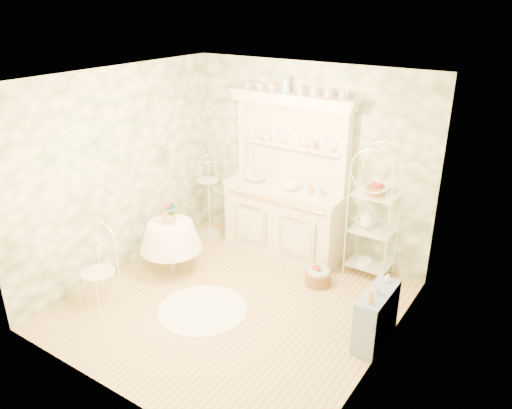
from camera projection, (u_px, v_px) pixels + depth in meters
The scene contains 22 objects.
floor at pixel (233, 304), 6.08m from camera, with size 3.60×3.60×0.00m, color tan.
ceiling at pixel (229, 79), 5.04m from camera, with size 3.60×3.60×0.00m, color white.
wall_left at pixel (120, 173), 6.48m from camera, with size 3.60×3.60×0.00m, color white.
wall_right at pixel (387, 244), 4.64m from camera, with size 3.60×3.60×0.00m, color white.
wall_back at pixel (308, 161), 6.94m from camera, with size 3.60×3.60×0.00m, color white.
wall_front at pixel (104, 271), 4.18m from camera, with size 3.60×3.60×0.00m, color white.
kitchen_dresser at pixel (285, 178), 6.91m from camera, with size 1.87×0.61×2.29m, color #FFEECE.
bakers_rack at pixel (373, 214), 6.42m from camera, with size 0.55×0.39×1.76m, color white.
side_shelf at pixel (376, 316), 5.34m from camera, with size 0.27×0.72×0.62m, color #7D93B8.
round_table at pixel (172, 249), 6.71m from camera, with size 0.61×0.61×0.67m, color white.
cafe_chair at pixel (99, 278), 5.94m from camera, with size 0.34×0.34×0.75m, color white.
birdcage_stand at pixel (209, 190), 7.57m from camera, with size 0.36×0.36×1.50m, color white.
floor_basket at pixel (318, 276), 6.47m from camera, with size 0.36×0.36×0.23m, color olive.
lace_rug at pixel (203, 309), 5.98m from camera, with size 1.08×1.08×0.01m, color white.
bowl_floral at pixel (255, 181), 7.19m from camera, with size 0.27×0.27×0.07m, color white.
bowl_white at pixel (290, 189), 6.88m from camera, with size 0.26×0.26×0.08m, color white.
cup_left at pixel (267, 139), 7.05m from camera, with size 0.11×0.11×0.09m, color white.
cup_right at pixel (312, 147), 6.69m from camera, with size 0.11×0.11×0.10m, color white.
potted_geranium at pixel (172, 214), 6.51m from camera, with size 0.16×0.11×0.30m, color #3F7238.
bottle_amber at pixel (371, 297), 5.01m from camera, with size 0.06×0.06×0.16m, color #CE8B3E.
bottle_blue at pixel (378, 291), 5.17m from camera, with size 0.05×0.05×0.11m, color #82A6B9.
bottle_glass at pixel (388, 279), 5.40m from camera, with size 0.08×0.08×0.10m, color silver.
Camera 1 is at (3.08, -4.12, 3.48)m, focal length 35.00 mm.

